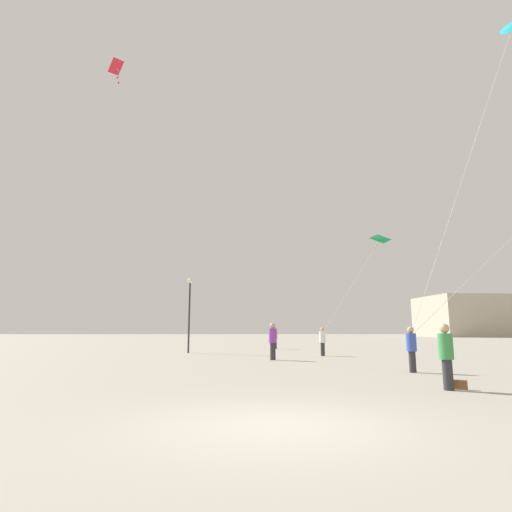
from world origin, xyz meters
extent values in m
plane|color=#9E9689|center=(0.00, 0.00, 0.00)|extent=(300.00, 300.00, 0.00)
cylinder|color=#2D2D33|center=(4.61, 3.91, 0.38)|extent=(0.25, 0.25, 0.76)
cylinder|color=#388C47|center=(4.61, 3.91, 1.09)|extent=(0.36, 0.36, 0.66)
sphere|color=tan|center=(4.61, 3.91, 1.54)|extent=(0.25, 0.25, 0.25)
cylinder|color=#2D2D33|center=(1.79, 27.85, 0.40)|extent=(0.26, 0.26, 0.81)
cylinder|color=orange|center=(1.79, 27.85, 1.16)|extent=(0.39, 0.39, 0.70)
sphere|color=tan|center=(1.79, 27.85, 1.64)|extent=(0.26, 0.26, 0.26)
cylinder|color=#2D2D33|center=(0.82, 14.90, 0.42)|extent=(0.28, 0.28, 0.84)
cylinder|color=purple|center=(0.82, 14.90, 1.21)|extent=(0.40, 0.40, 0.73)
sphere|color=tan|center=(0.82, 14.90, 1.72)|extent=(0.28, 0.28, 0.28)
cylinder|color=#2D2D33|center=(3.96, 18.27, 0.38)|extent=(0.25, 0.25, 0.76)
cylinder|color=white|center=(3.96, 18.27, 1.08)|extent=(0.36, 0.36, 0.66)
sphere|color=tan|center=(3.96, 18.27, 1.54)|extent=(0.25, 0.25, 0.25)
cylinder|color=#2D2D33|center=(5.45, 8.41, 0.37)|extent=(0.24, 0.24, 0.74)
cylinder|color=#3351B7|center=(5.45, 8.41, 1.06)|extent=(0.35, 0.35, 0.64)
sphere|color=tan|center=(5.45, 8.41, 1.51)|extent=(0.24, 0.24, 0.24)
cylinder|color=silver|center=(10.41, 11.16, 4.73)|extent=(9.92, 5.51, 6.88)
pyramid|color=red|center=(-7.24, 12.51, 14.69)|extent=(0.75, 1.19, 0.51)
sphere|color=red|center=(-7.20, 12.65, 14.46)|extent=(0.10, 0.10, 0.10)
sphere|color=red|center=(-7.18, 12.79, 14.25)|extent=(0.10, 0.10, 0.10)
sphere|color=red|center=(-7.17, 12.93, 14.04)|extent=(0.10, 0.10, 0.10)
cylinder|color=silver|center=(-3.20, 13.71, 7.98)|extent=(8.05, 2.40, 13.37)
cylinder|color=silver|center=(8.14, 8.59, 7.84)|extent=(5.40, 0.36, 13.08)
pyramid|color=green|center=(8.69, 21.20, 7.72)|extent=(1.34, 0.85, 0.63)
sphere|color=green|center=(8.56, 21.26, 7.49)|extent=(0.10, 0.10, 0.10)
sphere|color=green|center=(8.42, 21.31, 7.28)|extent=(0.10, 0.10, 0.10)
sphere|color=green|center=(8.29, 21.35, 7.07)|extent=(0.10, 0.10, 0.10)
cylinder|color=silver|center=(6.33, 19.75, 4.50)|extent=(4.75, 2.97, 6.41)
cube|color=#B2A893|center=(53.00, 89.61, 4.55)|extent=(25.51, 18.75, 9.11)
cylinder|color=#2D2D30|center=(-4.39, 21.66, 2.33)|extent=(0.12, 0.12, 4.66)
sphere|color=#EAE5C6|center=(-4.39, 21.66, 4.81)|extent=(0.36, 0.36, 0.36)
cube|color=brown|center=(4.96, 4.01, 0.12)|extent=(0.34, 0.31, 0.24)
camera|label=1|loc=(-0.51, -7.09, 1.50)|focal=29.69mm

